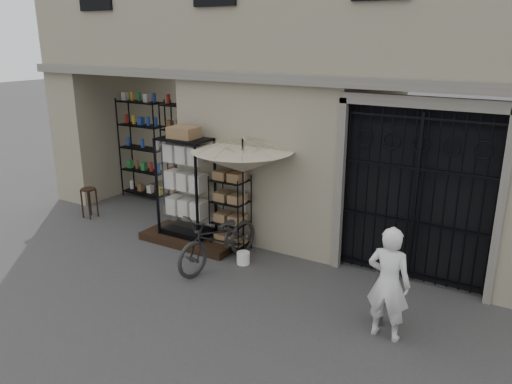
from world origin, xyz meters
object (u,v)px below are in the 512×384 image
Objects in this scene: white_bucket at (243,258)px; display_cabinet at (186,192)px; wire_rack at (230,214)px; wooden_stool at (89,202)px; shopkeeper at (384,336)px; bicycle at (220,265)px; steel_bollard at (379,298)px; market_umbrella at (243,155)px.

display_cabinet is at bearing 167.70° from white_bucket.
wire_rack is 2.17× the size of wooden_stool.
shopkeeper is at bearing -17.75° from wire_rack.
bicycle is (0.22, -0.68, -0.72)m from wire_rack.
white_bucket reaches higher than shopkeeper.
display_cabinet reaches higher than steel_bollard.
wire_rack is 3.77m from wooden_stool.
wooden_stool is (-3.97, 0.53, 0.36)m from bicycle.
display_cabinet reaches higher than shopkeeper.
display_cabinet is at bearing -14.52° from shopkeeper.
wire_rack is 0.92× the size of shopkeeper.
display_cabinet is 2.84m from wooden_stool.
wooden_stool is at bearing -174.00° from wire_rack.
steel_bollard is (7.01, -0.94, 0.06)m from wooden_stool.
steel_bollard reaches higher than white_bucket.
wire_rack reaches higher than shopkeeper.
wire_rack is 1.78× the size of steel_bollard.
white_bucket is 0.15× the size of shopkeeper.
wire_rack is 6.30× the size of white_bucket.
shopkeeper is at bearing -17.84° from white_bucket.
bicycle is (-0.33, -0.26, -0.11)m from white_bucket.
wire_rack is at bearing 2.33° from wooden_stool.
white_bucket is (1.54, -0.34, -0.91)m from display_cabinet.
shopkeeper is at bearing -23.12° from market_umbrella.
steel_bollard is at bearing -18.78° from display_cabinet.
wire_rack reaches higher than steel_bollard.
wire_rack is 3.46m from steel_bollard.
white_bucket is 4.31m from wooden_stool.
shopkeeper is at bearing -2.79° from bicycle.
wooden_stool is at bearing -177.94° from market_umbrella.
steel_bollard is (2.71, -0.67, 0.30)m from white_bucket.
display_cabinet is 1.82m from white_bucket.
display_cabinet is 1.09× the size of bicycle.
white_bucket is at bearing -33.62° from wire_rack.
market_umbrella is at bearing -1.92° from display_cabinet.
bicycle is 1.21× the size of shopkeeper.
wooden_stool is at bearing 176.43° from white_bucket.
display_cabinet is 1.31× the size of shopkeeper.
wooden_stool is 7.29m from shopkeeper.
wire_rack is 0.92m from white_bucket.
white_bucket is (0.26, -0.41, -1.79)m from market_umbrella.
bicycle is (-0.07, -0.68, -1.90)m from market_umbrella.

